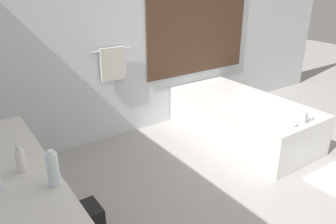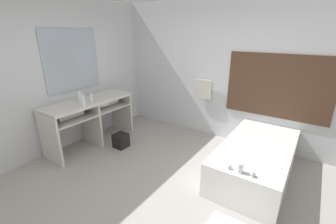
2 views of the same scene
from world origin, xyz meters
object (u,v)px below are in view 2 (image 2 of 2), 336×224
object	(u,v)px
bathtub	(256,158)
waste_bin	(121,140)
soap_dispenser	(91,98)
water_bottle_2	(80,97)
water_bottle_1	(83,101)

from	to	relation	value
bathtub	waste_bin	size ratio (longest dim) A/B	7.13
bathtub	soap_dispenser	world-z (taller)	soap_dispenser
waste_bin	water_bottle_2	bearing A→B (deg)	-147.14
bathtub	water_bottle_2	world-z (taller)	water_bottle_2
water_bottle_2	soap_dispenser	xyz separation A→B (m)	(0.16, 0.13, -0.02)
bathtub	soap_dispenser	distance (m)	2.95
bathtub	soap_dispenser	bearing A→B (deg)	-164.18
water_bottle_1	soap_dispenser	bearing A→B (deg)	115.33
bathtub	water_bottle_1	world-z (taller)	water_bottle_1
water_bottle_1	soap_dispenser	distance (m)	0.28
soap_dispenser	waste_bin	world-z (taller)	soap_dispenser
water_bottle_1	water_bottle_2	distance (m)	0.30
bathtub	water_bottle_2	bearing A→B (deg)	-162.72
bathtub	water_bottle_2	size ratio (longest dim) A/B	9.38
water_bottle_2	soap_dispenser	world-z (taller)	water_bottle_2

